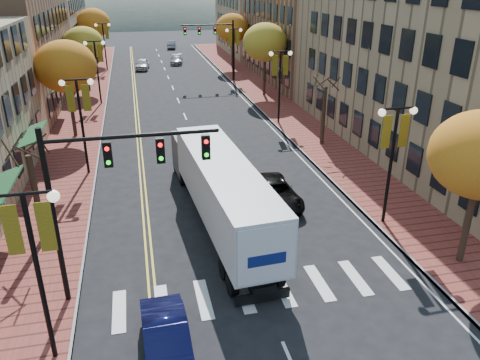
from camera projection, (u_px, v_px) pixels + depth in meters
ground at (275, 324)px, 16.88m from camera, size 200.00×200.00×0.00m
sidewalk_left at (84, 109)px, 44.07m from camera, size 4.00×85.00×0.15m
sidewalk_right at (268, 99)px, 47.72m from camera, size 4.00×85.00×0.15m
building_left_far at (36, 28)px, 66.05m from camera, size 12.00×26.00×9.50m
building_right_near at (470, 41)px, 31.92m from camera, size 15.00×28.00×15.00m
building_right_mid at (323, 35)px, 56.16m from camera, size 15.00×24.00×10.00m
building_right_far at (272, 17)px, 75.62m from camera, size 15.00×20.00×11.00m
tree_left_a at (37, 198)px, 21.30m from camera, size 0.28×0.28×4.20m
tree_left_b at (66, 67)px, 34.32m from camera, size 4.48×4.48×7.21m
tree_left_c at (83, 44)px, 48.78m from camera, size 4.16×4.16×6.69m
tree_left_d at (93, 23)px, 64.65m from camera, size 4.61×4.61×7.42m
tree_right_b at (323, 116)px, 33.89m from camera, size 0.28×0.28×4.20m
tree_right_c at (265, 42)px, 46.91m from camera, size 4.48×4.48×7.21m
tree_right_d at (232, 28)px, 61.27m from camera, size 4.35×4.35×7.00m
lamp_left_a at (33, 247)px, 13.64m from camera, size 1.96×0.36×6.05m
lamp_left_b at (80, 108)px, 27.94m from camera, size 1.96×0.36×6.05m
lamp_left_c at (96, 60)px, 44.03m from camera, size 1.96×0.36×6.05m
lamp_left_d at (104, 38)px, 60.11m from camera, size 1.96×0.36×6.05m
lamp_right_a at (393, 144)px, 22.04m from camera, size 1.96×0.36×6.05m
lamp_right_b at (280, 73)px, 38.13m from camera, size 1.96×0.36×6.05m
lamp_right_c at (234, 44)px, 54.21m from camera, size 1.96×0.36×6.05m
traffic_mast_near at (106, 181)px, 16.48m from camera, size 6.10×0.35×7.00m
traffic_mast_far at (217, 39)px, 53.55m from camera, size 6.10×0.34×7.00m
semi_truck at (218, 183)px, 23.12m from camera, size 3.31×14.78×3.66m
navy_sedan at (167, 342)px, 15.11m from camera, size 1.61×4.23×1.38m
black_suv at (274, 193)px, 25.58m from camera, size 2.33×4.85×1.33m
car_far_white at (142, 64)px, 62.68m from camera, size 2.13×4.30×1.41m
car_far_silver at (176, 60)px, 66.64m from camera, size 2.19×4.25×1.18m
car_far_oncoming at (172, 44)px, 81.08m from camera, size 1.93×4.16×1.32m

